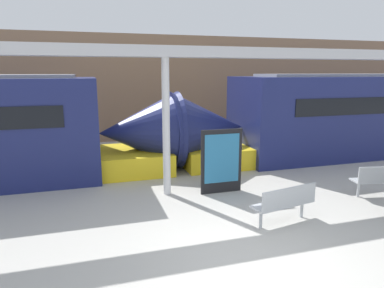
# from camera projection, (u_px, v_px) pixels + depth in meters

# --- Properties ---
(ground_plane) EXTENTS (60.00, 60.00, 0.00)m
(ground_plane) POSITION_uv_depth(u_px,v_px,m) (240.00, 259.00, 6.11)
(ground_plane) COLOR #B2AFA8
(station_wall) EXTENTS (56.00, 0.20, 5.00)m
(station_wall) POSITION_uv_depth(u_px,v_px,m) (141.00, 88.00, 16.34)
(station_wall) COLOR #937051
(station_wall) RESTS_ON ground_plane
(bench_near) EXTENTS (1.55, 0.72, 0.88)m
(bench_near) POSITION_uv_depth(u_px,v_px,m) (285.00, 202.00, 7.42)
(bench_near) COLOR #ADB2B7
(bench_near) RESTS_ON ground_plane
(bench_far) EXTENTS (1.67, 0.74, 0.88)m
(bench_far) POSITION_uv_depth(u_px,v_px,m) (384.00, 178.00, 9.03)
(bench_far) COLOR #ADB2B7
(bench_far) RESTS_ON ground_plane
(poster_board) EXTENTS (1.17, 0.07, 1.77)m
(poster_board) POSITION_uv_depth(u_px,v_px,m) (221.00, 161.00, 9.31)
(poster_board) COLOR black
(poster_board) RESTS_ON ground_plane
(support_column_near) EXTENTS (0.20, 0.20, 3.64)m
(support_column_near) POSITION_uv_depth(u_px,v_px,m) (166.00, 128.00, 9.01)
(support_column_near) COLOR silver
(support_column_near) RESTS_ON ground_plane
(canopy_beam) EXTENTS (28.00, 0.60, 0.28)m
(canopy_beam) POSITION_uv_depth(u_px,v_px,m) (165.00, 52.00, 8.61)
(canopy_beam) COLOR #B7B7BC
(canopy_beam) RESTS_ON support_column_near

